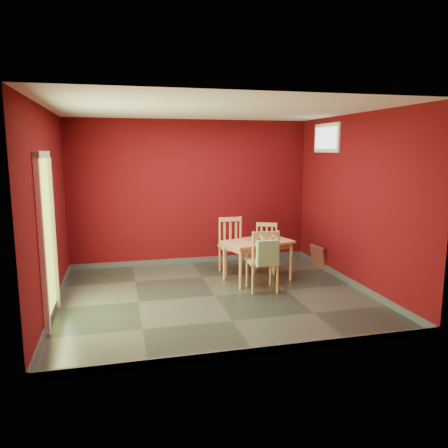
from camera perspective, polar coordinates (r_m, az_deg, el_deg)
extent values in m
plane|color=#2D342D|center=(6.59, -1.19, -9.34)|extent=(4.50, 4.50, 0.00)
plane|color=#51080C|center=(8.23, -4.29, 4.09)|extent=(4.50, 0.00, 4.50)
plane|color=#51080C|center=(4.37, 4.52, -0.83)|extent=(4.50, 0.00, 4.50)
plane|color=#51080C|center=(6.19, -21.99, 1.58)|extent=(0.00, 4.00, 4.00)
plane|color=#51080C|center=(7.12, 16.76, 2.84)|extent=(0.00, 4.00, 4.00)
plane|color=white|center=(6.26, -1.28, 14.75)|extent=(4.50, 4.50, 0.00)
cube|color=#3F4244|center=(8.44, -4.17, -4.73)|extent=(4.50, 0.02, 0.10)
cube|color=#3F4244|center=(4.79, 4.26, -16.27)|extent=(4.50, 0.02, 0.10)
cube|color=#3F4244|center=(6.49, -21.15, -9.85)|extent=(0.03, 4.00, 0.10)
cube|color=#3F4244|center=(7.37, 16.18, -7.25)|extent=(0.03, 4.00, 0.10)
cube|color=#B7D838|center=(5.85, -22.21, -2.09)|extent=(0.02, 0.85, 2.05)
cube|color=white|center=(5.39, -22.69, -2.65)|extent=(0.06, 0.08, 2.13)
cube|color=white|center=(6.30, -21.44, -0.89)|extent=(0.06, 0.08, 2.13)
cube|color=white|center=(5.74, -22.66, 8.38)|extent=(0.06, 1.01, 0.08)
cube|color=white|center=(7.94, 13.28, 10.89)|extent=(0.03, 0.90, 0.50)
cube|color=white|center=(7.93, 13.14, 10.89)|extent=(0.02, 0.76, 0.36)
cube|color=silver|center=(8.79, 6.16, -2.51)|extent=(0.08, 0.02, 0.12)
cube|color=tan|center=(7.17, 4.46, -2.35)|extent=(1.20, 0.88, 0.04)
cube|color=tan|center=(7.19, 4.45, -2.84)|extent=(1.07, 0.75, 0.09)
cylinder|color=tan|center=(6.79, 2.17, -5.95)|extent=(0.05, 0.05, 0.64)
cylinder|color=tan|center=(7.23, 0.05, -4.97)|extent=(0.05, 0.05, 0.64)
cylinder|color=tan|center=(7.32, 8.74, -4.90)|extent=(0.05, 0.05, 0.64)
cylinder|color=tan|center=(7.73, 6.40, -4.07)|extent=(0.05, 0.05, 0.64)
cube|color=#984F27|center=(7.17, 4.46, -2.17)|extent=(0.47, 0.70, 0.01)
cube|color=#984F27|center=(6.90, 5.30, -4.06)|extent=(0.31, 0.09, 0.32)
cube|color=tan|center=(7.66, 1.24, -3.02)|extent=(0.47, 0.47, 0.04)
cylinder|color=tan|center=(7.49, 0.25, -5.23)|extent=(0.04, 0.04, 0.44)
cylinder|color=tan|center=(7.85, -0.55, -4.53)|extent=(0.04, 0.04, 0.44)
cylinder|color=tan|center=(7.60, 3.07, -5.02)|extent=(0.04, 0.04, 0.44)
cylinder|color=tan|center=(7.96, 2.15, -4.34)|extent=(0.04, 0.04, 0.44)
cylinder|color=tan|center=(7.74, -0.55, -0.90)|extent=(0.04, 0.04, 0.48)
cylinder|color=tan|center=(7.85, 2.18, -0.75)|extent=(0.04, 0.04, 0.48)
cube|color=tan|center=(7.76, 0.83, 0.62)|extent=(0.41, 0.05, 0.08)
cube|color=tan|center=(7.77, 0.06, -1.18)|extent=(0.04, 0.02, 0.38)
cube|color=tan|center=(7.80, 0.82, -1.14)|extent=(0.04, 0.02, 0.38)
cube|color=tan|center=(7.83, 1.58, -1.09)|extent=(0.04, 0.02, 0.38)
cube|color=tan|center=(7.77, 5.45, -3.28)|extent=(0.53, 0.53, 0.04)
cylinder|color=tan|center=(7.67, 4.01, -5.08)|extent=(0.03, 0.03, 0.39)
cylinder|color=tan|center=(8.00, 4.31, -4.46)|extent=(0.03, 0.03, 0.39)
cylinder|color=tan|center=(7.64, 6.59, -5.19)|extent=(0.03, 0.03, 0.39)
cylinder|color=tan|center=(7.97, 6.78, -4.56)|extent=(0.03, 0.03, 0.39)
cylinder|color=tan|center=(7.90, 4.35, -1.30)|extent=(0.03, 0.03, 0.43)
cylinder|color=tan|center=(7.87, 6.84, -1.38)|extent=(0.03, 0.03, 0.43)
cube|color=tan|center=(7.85, 5.62, -0.07)|extent=(0.34, 0.18, 0.07)
cube|color=tan|center=(7.90, 4.90, -1.59)|extent=(0.04, 0.03, 0.34)
cube|color=tan|center=(7.89, 5.59, -1.61)|extent=(0.04, 0.03, 0.34)
cube|color=tan|center=(7.89, 6.28, -1.64)|extent=(0.04, 0.03, 0.34)
cube|color=tan|center=(6.75, 5.01, -4.84)|extent=(0.48, 0.48, 0.04)
cylinder|color=tan|center=(7.04, 6.10, -6.27)|extent=(0.04, 0.04, 0.44)
cylinder|color=tan|center=(6.69, 7.01, -7.15)|extent=(0.04, 0.04, 0.44)
cylinder|color=tan|center=(6.95, 3.03, -6.45)|extent=(0.04, 0.04, 0.44)
cylinder|color=tan|center=(6.59, 3.78, -7.36)|extent=(0.04, 0.04, 0.44)
cylinder|color=tan|center=(6.56, 7.10, -2.95)|extent=(0.04, 0.04, 0.48)
cylinder|color=tan|center=(6.46, 3.83, -3.10)|extent=(0.04, 0.04, 0.48)
cube|color=tan|center=(6.47, 5.51, -1.32)|extent=(0.41, 0.07, 0.07)
cube|color=tan|center=(6.55, 6.38, -3.35)|extent=(0.04, 0.02, 0.37)
cube|color=tan|center=(6.52, 5.47, -3.39)|extent=(0.04, 0.02, 0.37)
cube|color=tan|center=(6.49, 4.56, -3.43)|extent=(0.04, 0.02, 0.37)
cube|color=#81AA6D|center=(6.45, 5.70, -3.81)|extent=(0.32, 0.10, 0.39)
cylinder|color=#81AA6D|center=(6.42, 4.80, -1.54)|extent=(0.02, 0.16, 0.02)
cylinder|color=#81AA6D|center=(6.48, 6.33, -1.46)|extent=(0.02, 0.16, 0.02)
cube|color=brown|center=(8.21, 12.23, -4.22)|extent=(0.19, 0.43, 0.41)
cube|color=black|center=(8.21, 12.20, -4.22)|extent=(0.13, 0.30, 0.29)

